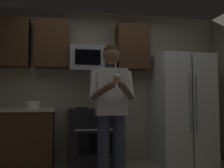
% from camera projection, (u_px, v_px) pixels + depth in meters
% --- Properties ---
extents(wall_back, '(4.40, 0.10, 2.60)m').
position_uv_depth(wall_back, '(99.00, 86.00, 4.32)').
color(wall_back, '#B7AD99').
rests_on(wall_back, ground).
extents(oven_range, '(0.76, 0.70, 0.93)m').
position_uv_depth(oven_range, '(93.00, 138.00, 3.85)').
color(oven_range, black).
rests_on(oven_range, ground).
extents(microwave, '(0.74, 0.41, 0.40)m').
position_uv_depth(microwave, '(92.00, 59.00, 4.05)').
color(microwave, '#9EA0A5').
extents(refrigerator, '(0.90, 0.75, 1.80)m').
position_uv_depth(refrigerator, '(182.00, 109.00, 4.13)').
color(refrigerator, white).
rests_on(refrigerator, ground).
extents(cabinet_row_upper, '(2.78, 0.36, 0.76)m').
position_uv_depth(cabinet_row_upper, '(57.00, 45.00, 4.01)').
color(cabinet_row_upper, '#4C301C').
extents(counter_left, '(1.44, 0.66, 0.92)m').
position_uv_depth(counter_left, '(5.00, 140.00, 3.63)').
color(counter_left, '#4C301C').
rests_on(counter_left, ground).
extents(bowl_large_white, '(0.25, 0.25, 0.12)m').
position_uv_depth(bowl_large_white, '(31.00, 104.00, 3.76)').
color(bowl_large_white, white).
rests_on(bowl_large_white, counter_left).
extents(person, '(0.60, 0.48, 1.76)m').
position_uv_depth(person, '(112.00, 104.00, 3.06)').
color(person, '#383F59').
rests_on(person, ground).
extents(cupcake, '(0.09, 0.09, 0.17)m').
position_uv_depth(cupcake, '(117.00, 78.00, 2.76)').
color(cupcake, '#A87F56').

